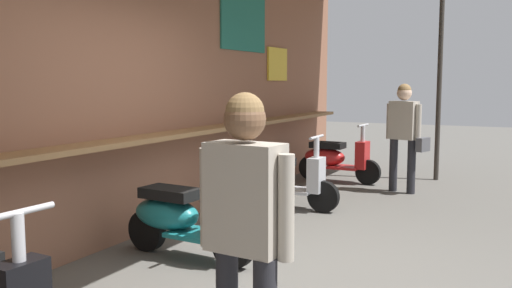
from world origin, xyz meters
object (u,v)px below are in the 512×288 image
(scooter_teal, at_px, (181,217))
(scooter_silver, at_px, (281,178))
(shopper_browsing, at_px, (245,216))
(shopper_with_handbag, at_px, (404,127))
(scooter_red, at_px, (334,158))

(scooter_teal, relative_size, scooter_silver, 1.00)
(shopper_browsing, bearing_deg, shopper_with_handbag, 9.35)
(scooter_red, bearing_deg, shopper_with_handbag, -15.86)
(shopper_with_handbag, relative_size, shopper_browsing, 1.02)
(scooter_red, distance_m, shopper_browsing, 6.47)
(scooter_teal, relative_size, shopper_browsing, 0.89)
(scooter_teal, distance_m, shopper_browsing, 2.46)
(shopper_with_handbag, bearing_deg, scooter_silver, 162.83)
(shopper_browsing, bearing_deg, scooter_red, 19.90)
(scooter_teal, relative_size, scooter_red, 1.00)
(scooter_teal, bearing_deg, scooter_red, 94.50)
(scooter_teal, bearing_deg, shopper_with_handbag, 77.85)
(scooter_silver, xyz_separation_m, shopper_with_handbag, (1.75, -1.21, 0.58))
(shopper_with_handbag, xyz_separation_m, shopper_browsing, (-5.82, -0.39, -0.01))
(scooter_silver, height_order, scooter_red, same)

